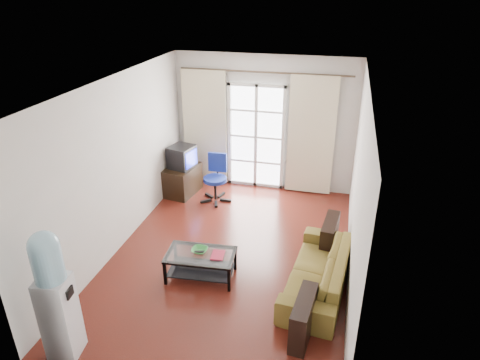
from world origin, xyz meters
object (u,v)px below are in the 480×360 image
tv_stand (182,180)px  task_chair (216,187)px  water_cooler (55,294)px  crt_tv (181,157)px  coffee_table (201,262)px  sofa (318,271)px

tv_stand → task_chair: (0.75, -0.13, -0.01)m
water_cooler → crt_tv: bearing=84.2°
coffee_table → crt_tv: (-1.23, 2.50, 0.53)m
coffee_table → task_chair: task_chair is taller
coffee_table → water_cooler: size_ratio=0.62×
crt_tv → water_cooler: size_ratio=0.34×
tv_stand → task_chair: size_ratio=0.84×
task_chair → water_cooler: size_ratio=0.57×
coffee_table → crt_tv: size_ratio=1.83×
crt_tv → water_cooler: (0.16, -4.21, 0.07)m
tv_stand → task_chair: 0.76m
crt_tv → sofa: bearing=-25.2°
sofa → crt_tv: 3.75m
tv_stand → crt_tv: (0.00, 0.01, 0.50)m
tv_stand → crt_tv: crt_tv is taller
water_cooler → tv_stand: bearing=84.3°
sofa → tv_stand: tv_stand is taller
coffee_table → tv_stand: tv_stand is taller
sofa → tv_stand: (-2.90, 2.32, 0.01)m
coffee_table → task_chair: 2.40m
sofa → coffee_table: sofa is taller
crt_tv → water_cooler: 4.21m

